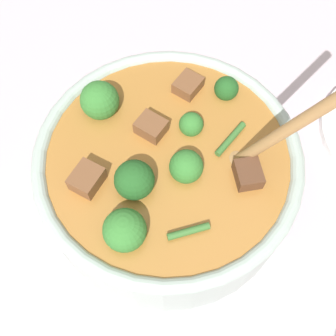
% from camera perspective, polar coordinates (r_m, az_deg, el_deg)
% --- Properties ---
extents(ground_plane, '(4.00, 4.00, 0.00)m').
position_cam_1_polar(ground_plane, '(0.52, 0.00, -3.13)').
color(ground_plane, silver).
extents(stew_bowl, '(0.29, 0.33, 0.29)m').
position_cam_1_polar(stew_bowl, '(0.47, -0.03, -0.39)').
color(stew_bowl, '#B2C6BC').
rests_on(stew_bowl, ground_plane).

